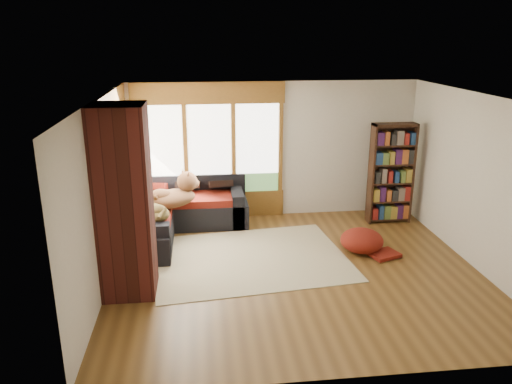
{
  "coord_description": "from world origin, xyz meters",
  "views": [
    {
      "loc": [
        -1.38,
        -6.73,
        3.44
      ],
      "look_at": [
        -0.49,
        1.01,
        0.95
      ],
      "focal_mm": 35.0,
      "sensor_mm": 36.0,
      "label": 1
    }
  ],
  "objects_px": {
    "brick_chimney": "(124,203)",
    "dog_brindle": "(150,209)",
    "sectional_sofa": "(170,218)",
    "pouf": "(362,240)",
    "bookshelf": "(391,174)",
    "dog_tan": "(175,194)",
    "area_rug": "(250,258)"
  },
  "relations": [
    {
      "from": "sectional_sofa",
      "to": "bookshelf",
      "type": "xyz_separation_m",
      "value": [
        4.09,
        0.16,
        0.64
      ]
    },
    {
      "from": "dog_tan",
      "to": "bookshelf",
      "type": "bearing_deg",
      "value": -23.35
    },
    {
      "from": "sectional_sofa",
      "to": "area_rug",
      "type": "relative_size",
      "value": 0.72
    },
    {
      "from": "brick_chimney",
      "to": "pouf",
      "type": "relative_size",
      "value": 3.7
    },
    {
      "from": "bookshelf",
      "to": "dog_brindle",
      "type": "xyz_separation_m",
      "value": [
        -4.35,
        -0.91,
        -0.2
      ]
    },
    {
      "from": "brick_chimney",
      "to": "dog_tan",
      "type": "relative_size",
      "value": 2.51
    },
    {
      "from": "sectional_sofa",
      "to": "bookshelf",
      "type": "relative_size",
      "value": 1.17
    },
    {
      "from": "bookshelf",
      "to": "pouf",
      "type": "bearing_deg",
      "value": -125.94
    },
    {
      "from": "dog_brindle",
      "to": "area_rug",
      "type": "bearing_deg",
      "value": -139.79
    },
    {
      "from": "pouf",
      "to": "dog_tan",
      "type": "relative_size",
      "value": 0.68
    },
    {
      "from": "brick_chimney",
      "to": "sectional_sofa",
      "type": "bearing_deg",
      "value": 77.71
    },
    {
      "from": "bookshelf",
      "to": "pouf",
      "type": "relative_size",
      "value": 2.69
    },
    {
      "from": "brick_chimney",
      "to": "area_rug",
      "type": "xyz_separation_m",
      "value": [
        1.75,
        0.85,
        -1.29
      ]
    },
    {
      "from": "area_rug",
      "to": "bookshelf",
      "type": "relative_size",
      "value": 1.61
    },
    {
      "from": "brick_chimney",
      "to": "dog_brindle",
      "type": "bearing_deg",
      "value": 81.62
    },
    {
      "from": "bookshelf",
      "to": "dog_tan",
      "type": "bearing_deg",
      "value": -175.23
    },
    {
      "from": "sectional_sofa",
      "to": "pouf",
      "type": "bearing_deg",
      "value": -24.52
    },
    {
      "from": "sectional_sofa",
      "to": "dog_tan",
      "type": "distance_m",
      "value": 0.53
    },
    {
      "from": "pouf",
      "to": "dog_tan",
      "type": "bearing_deg",
      "value": 162.59
    },
    {
      "from": "sectional_sofa",
      "to": "dog_tan",
      "type": "xyz_separation_m",
      "value": [
        0.12,
        -0.17,
        0.49
      ]
    },
    {
      "from": "brick_chimney",
      "to": "bookshelf",
      "type": "xyz_separation_m",
      "value": [
        4.54,
        2.21,
        -0.36
      ]
    },
    {
      "from": "brick_chimney",
      "to": "dog_brindle",
      "type": "relative_size",
      "value": 3.03
    },
    {
      "from": "sectional_sofa",
      "to": "pouf",
      "type": "relative_size",
      "value": 3.13
    },
    {
      "from": "bookshelf",
      "to": "pouf",
      "type": "distance_m",
      "value": 1.75
    },
    {
      "from": "bookshelf",
      "to": "pouf",
      "type": "xyz_separation_m",
      "value": [
        -0.93,
        -1.29,
        -0.74
      ]
    },
    {
      "from": "sectional_sofa",
      "to": "dog_tan",
      "type": "bearing_deg",
      "value": -59.66
    },
    {
      "from": "sectional_sofa",
      "to": "dog_tan",
      "type": "relative_size",
      "value": 2.13
    },
    {
      "from": "bookshelf",
      "to": "dog_brindle",
      "type": "height_order",
      "value": "bookshelf"
    },
    {
      "from": "bookshelf",
      "to": "dog_brindle",
      "type": "bearing_deg",
      "value": -168.23
    },
    {
      "from": "brick_chimney",
      "to": "bookshelf",
      "type": "relative_size",
      "value": 1.38
    },
    {
      "from": "brick_chimney",
      "to": "dog_brindle",
      "type": "xyz_separation_m",
      "value": [
        0.19,
        1.3,
        -0.55
      ]
    },
    {
      "from": "dog_tan",
      "to": "area_rug",
      "type": "bearing_deg",
      "value": -69.21
    }
  ]
}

